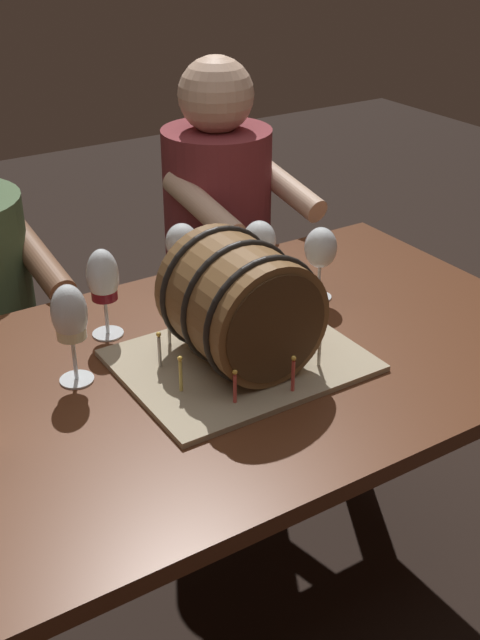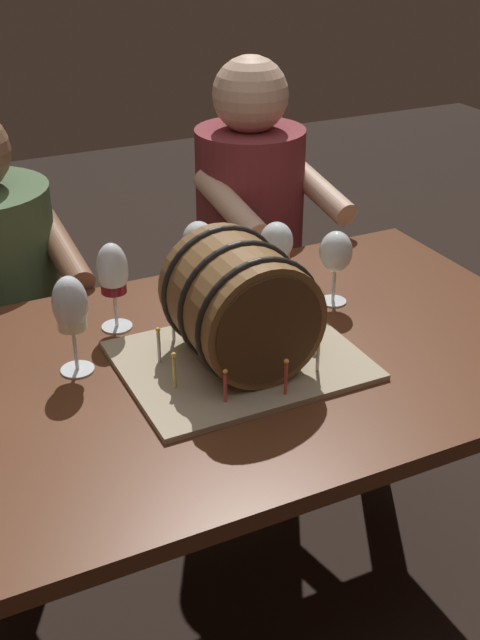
{
  "view_description": "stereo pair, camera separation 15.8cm",
  "coord_description": "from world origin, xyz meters",
  "px_view_note": "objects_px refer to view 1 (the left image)",
  "views": [
    {
      "loc": [
        -0.76,
        -1.2,
        1.59
      ],
      "look_at": [
        -0.01,
        -0.03,
        0.84
      ],
      "focal_mm": 44.87,
      "sensor_mm": 36.0,
      "label": 1
    },
    {
      "loc": [
        -0.62,
        -1.28,
        1.59
      ],
      "look_at": [
        -0.01,
        -0.03,
        0.84
      ],
      "focal_mm": 44.87,
      "sensor_mm": 36.0,
      "label": 2
    }
  ],
  "objects_px": {
    "wine_glass_red": "(103,280)",
    "wine_glass_white": "(70,318)",
    "barrel_cake": "(240,310)",
    "wine_glass_empty": "(321,249)",
    "person_seated_right": "(219,275)",
    "wine_glass_rose": "(259,243)",
    "wine_glass_amber": "(182,245)",
    "dining_table": "(236,399)"
  },
  "relations": [
    {
      "from": "dining_table",
      "to": "wine_glass_empty",
      "type": "bearing_deg",
      "value": 21.9
    },
    {
      "from": "barrel_cake",
      "to": "wine_glass_amber",
      "type": "xyz_separation_m",
      "value": [
        0.06,
        0.35,
        -0.0
      ]
    },
    {
      "from": "wine_glass_amber",
      "to": "wine_glass_white",
      "type": "height_order",
      "value": "wine_glass_white"
    },
    {
      "from": "wine_glass_amber",
      "to": "wine_glass_empty",
      "type": "height_order",
      "value": "wine_glass_empty"
    },
    {
      "from": "wine_glass_white",
      "to": "wine_glass_empty",
      "type": "relative_size",
      "value": 1.18
    },
    {
      "from": "wine_glass_empty",
      "to": "person_seated_right",
      "type": "bearing_deg",
      "value": 82.56
    },
    {
      "from": "barrel_cake",
      "to": "person_seated_right",
      "type": "bearing_deg",
      "value": 61.97
    },
    {
      "from": "wine_glass_amber",
      "to": "wine_glass_white",
      "type": "bearing_deg",
      "value": -147.48
    },
    {
      "from": "wine_glass_rose",
      "to": "wine_glass_amber",
      "type": "bearing_deg",
      "value": 156.13
    },
    {
      "from": "wine_glass_empty",
      "to": "wine_glass_rose",
      "type": "distance_m",
      "value": 0.15
    },
    {
      "from": "dining_table",
      "to": "wine_glass_rose",
      "type": "distance_m",
      "value": 0.4
    },
    {
      "from": "wine_glass_empty",
      "to": "person_seated_right",
      "type": "distance_m",
      "value": 0.67
    },
    {
      "from": "wine_glass_red",
      "to": "wine_glass_white",
      "type": "xyz_separation_m",
      "value": [
        -0.13,
        -0.14,
        0.01
      ]
    },
    {
      "from": "wine_glass_empty",
      "to": "wine_glass_rose",
      "type": "relative_size",
      "value": 1.06
    },
    {
      "from": "barrel_cake",
      "to": "wine_glass_amber",
      "type": "relative_size",
      "value": 2.77
    },
    {
      "from": "wine_glass_rose",
      "to": "person_seated_right",
      "type": "height_order",
      "value": "person_seated_right"
    },
    {
      "from": "wine_glass_white",
      "to": "wine_glass_rose",
      "type": "xyz_separation_m",
      "value": [
        0.54,
        0.16,
        -0.03
      ]
    },
    {
      "from": "wine_glass_red",
      "to": "wine_glass_empty",
      "type": "relative_size",
      "value": 1.13
    },
    {
      "from": "dining_table",
      "to": "wine_glass_empty",
      "type": "distance_m",
      "value": 0.4
    },
    {
      "from": "barrel_cake",
      "to": "wine_glass_white",
      "type": "height_order",
      "value": "barrel_cake"
    },
    {
      "from": "dining_table",
      "to": "person_seated_right",
      "type": "xyz_separation_m",
      "value": [
        0.38,
        0.71,
        -0.09
      ]
    },
    {
      "from": "wine_glass_white",
      "to": "wine_glass_rose",
      "type": "bearing_deg",
      "value": 16.74
    },
    {
      "from": "barrel_cake",
      "to": "wine_glass_white",
      "type": "distance_m",
      "value": 0.33
    },
    {
      "from": "wine_glass_empty",
      "to": "wine_glass_white",
      "type": "bearing_deg",
      "value": -176.98
    },
    {
      "from": "wine_glass_white",
      "to": "dining_table",
      "type": "bearing_deg",
      "value": -16.07
    },
    {
      "from": "wine_glass_white",
      "to": "wine_glass_rose",
      "type": "relative_size",
      "value": 1.25
    },
    {
      "from": "barrel_cake",
      "to": "wine_glass_red",
      "type": "relative_size",
      "value": 2.37
    },
    {
      "from": "wine_glass_amber",
      "to": "person_seated_right",
      "type": "bearing_deg",
      "value": 49.37
    },
    {
      "from": "dining_table",
      "to": "person_seated_right",
      "type": "relative_size",
      "value": 1.19
    },
    {
      "from": "wine_glass_rose",
      "to": "person_seated_right",
      "type": "distance_m",
      "value": 0.57
    },
    {
      "from": "dining_table",
      "to": "wine_glass_amber",
      "type": "height_order",
      "value": "wine_glass_amber"
    },
    {
      "from": "wine_glass_red",
      "to": "wine_glass_amber",
      "type": "relative_size",
      "value": 1.17
    },
    {
      "from": "wine_glass_red",
      "to": "wine_glass_white",
      "type": "bearing_deg",
      "value": -133.09
    },
    {
      "from": "wine_glass_red",
      "to": "wine_glass_empty",
      "type": "height_order",
      "value": "wine_glass_red"
    },
    {
      "from": "wine_glass_white",
      "to": "wine_glass_rose",
      "type": "distance_m",
      "value": 0.56
    },
    {
      "from": "wine_glass_amber",
      "to": "wine_glass_empty",
      "type": "relative_size",
      "value": 0.97
    },
    {
      "from": "dining_table",
      "to": "wine_glass_empty",
      "type": "relative_size",
      "value": 8.03
    },
    {
      "from": "person_seated_right",
      "to": "dining_table",
      "type": "bearing_deg",
      "value": -118.42
    },
    {
      "from": "barrel_cake",
      "to": "wine_glass_red",
      "type": "bearing_deg",
      "value": 125.02
    },
    {
      "from": "dining_table",
      "to": "wine_glass_white",
      "type": "distance_m",
      "value": 0.41
    },
    {
      "from": "dining_table",
      "to": "person_seated_right",
      "type": "height_order",
      "value": "person_seated_right"
    },
    {
      "from": "dining_table",
      "to": "barrel_cake",
      "type": "xyz_separation_m",
      "value": [
        -0.01,
        -0.03,
        0.23
      ]
    }
  ]
}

